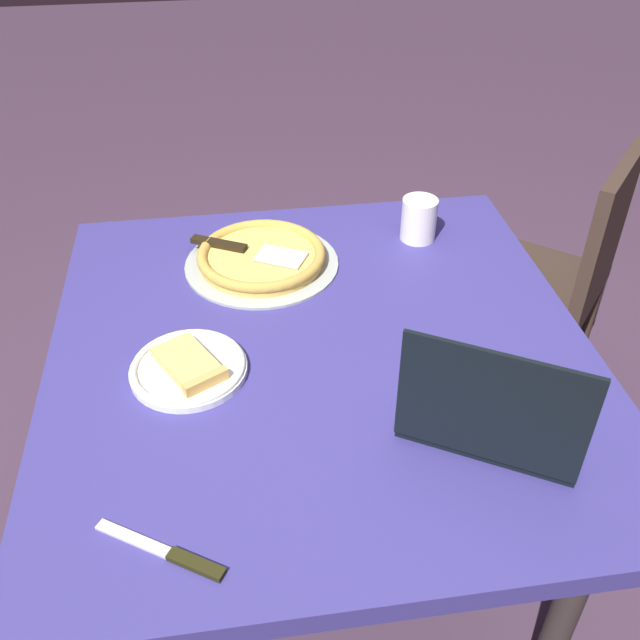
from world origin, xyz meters
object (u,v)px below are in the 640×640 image
(dining_table, at_px, (321,375))
(chair_near, at_px, (556,274))
(table_knife, at_px, (172,555))
(pizza_tray, at_px, (261,257))
(laptop, at_px, (495,408))
(drink_cup, at_px, (419,219))
(pizza_plate, at_px, (189,368))

(dining_table, relative_size, chair_near, 1.28)
(dining_table, distance_m, chair_near, 0.95)
(table_knife, bearing_deg, chair_near, 42.81)
(dining_table, bearing_deg, pizza_tray, 106.79)
(laptop, xyz_separation_m, drink_cup, (0.03, 0.62, 0.01))
(table_knife, relative_size, drink_cup, 1.86)
(pizza_tray, relative_size, table_knife, 1.83)
(laptop, xyz_separation_m, table_knife, (-0.53, -0.18, -0.04))
(laptop, bearing_deg, drink_cup, 86.95)
(pizza_tray, xyz_separation_m, drink_cup, (0.38, 0.06, 0.03))
(laptop, distance_m, table_knife, 0.56)
(pizza_plate, relative_size, chair_near, 0.25)
(dining_table, xyz_separation_m, pizza_plate, (-0.25, -0.04, 0.09))
(table_knife, xyz_separation_m, drink_cup, (0.57, 0.80, 0.05))
(laptop, distance_m, pizza_tray, 0.66)
(chair_near, bearing_deg, pizza_tray, -164.90)
(dining_table, bearing_deg, laptop, -45.49)
(pizza_tray, relative_size, chair_near, 0.40)
(dining_table, height_order, pizza_tray, pizza_tray)
(pizza_plate, relative_size, table_knife, 1.15)
(dining_table, relative_size, pizza_plate, 5.08)
(laptop, distance_m, chair_near, 0.99)
(pizza_tray, distance_m, drink_cup, 0.39)
(pizza_plate, distance_m, table_knife, 0.39)
(table_knife, xyz_separation_m, chair_near, (1.05, 0.97, -0.27))
(dining_table, relative_size, drink_cup, 10.83)
(chair_near, bearing_deg, table_knife, -137.19)
(pizza_plate, relative_size, pizza_tray, 0.63)
(pizza_tray, relative_size, drink_cup, 3.41)
(pizza_tray, bearing_deg, pizza_plate, -115.04)
(pizza_plate, distance_m, drink_cup, 0.68)
(drink_cup, bearing_deg, dining_table, -128.15)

